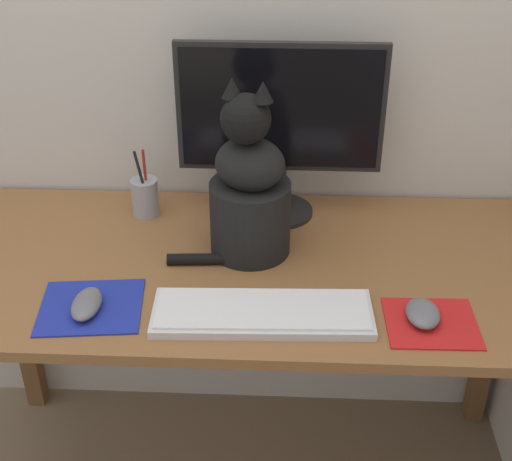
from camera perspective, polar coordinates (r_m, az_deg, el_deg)
name	(u,v)px	position (r m, az deg, el deg)	size (l,w,h in m)	color
desk	(246,298)	(1.65, -0.81, -5.43)	(1.43, 0.64, 0.73)	brown
monitor	(280,121)	(1.67, 1.95, 8.77)	(0.48, 0.17, 0.43)	black
keyboard	(262,313)	(1.43, 0.52, -6.59)	(0.44, 0.16, 0.02)	silver
mousepad_left	(91,307)	(1.49, -13.05, -5.98)	(0.22, 0.20, 0.00)	#1E2D9E
mousepad_right	(431,323)	(1.46, 13.85, -7.21)	(0.18, 0.16, 0.00)	red
computer_mouse_left	(87,304)	(1.48, -13.40, -5.74)	(0.06, 0.11, 0.03)	slate
computer_mouse_right	(423,313)	(1.45, 13.20, -6.46)	(0.07, 0.10, 0.03)	slate
cat	(249,192)	(1.55, -0.54, 3.14)	(0.29, 0.22, 0.41)	black
pen_cup	(145,197)	(1.77, -8.87, 2.69)	(0.07, 0.07, 0.18)	#99999E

